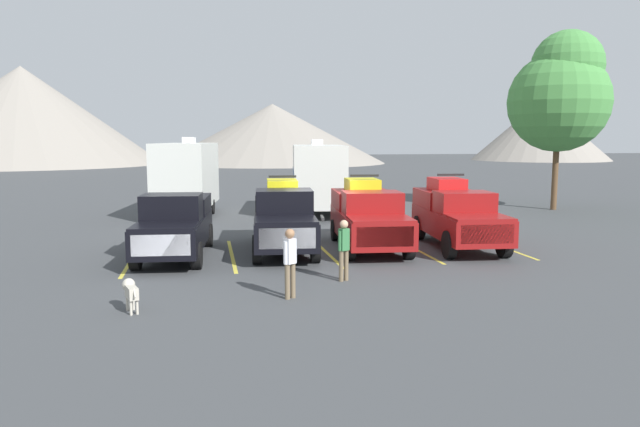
{
  "coord_description": "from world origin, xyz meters",
  "views": [
    {
      "loc": [
        -4.0,
        -19.44,
        3.87
      ],
      "look_at": [
        0.0,
        0.84,
        1.2
      ],
      "focal_mm": 32.61,
      "sensor_mm": 36.0,
      "label": 1
    }
  ],
  "objects_px": {
    "camper_trailer_b": "(318,175)",
    "person_b": "(344,246)",
    "pickup_truck_a": "(176,224)",
    "pickup_truck_b": "(284,216)",
    "pickup_truck_d": "(456,214)",
    "camper_trailer_a": "(187,175)",
    "pickup_truck_c": "(368,216)",
    "dog": "(130,290)",
    "person_a": "(290,259)"
  },
  "relations": [
    {
      "from": "pickup_truck_c",
      "to": "pickup_truck_a",
      "type": "bearing_deg",
      "value": -177.93
    },
    {
      "from": "pickup_truck_b",
      "to": "pickup_truck_d",
      "type": "bearing_deg",
      "value": -5.47
    },
    {
      "from": "person_a",
      "to": "dog",
      "type": "xyz_separation_m",
      "value": [
        -3.68,
        -0.34,
        -0.51
      ]
    },
    {
      "from": "person_b",
      "to": "dog",
      "type": "xyz_separation_m",
      "value": [
        -5.37,
        -1.81,
        -0.48
      ]
    },
    {
      "from": "pickup_truck_c",
      "to": "camper_trailer_b",
      "type": "bearing_deg",
      "value": 89.74
    },
    {
      "from": "pickup_truck_d",
      "to": "camper_trailer_a",
      "type": "distance_m",
      "value": 14.28
    },
    {
      "from": "camper_trailer_a",
      "to": "dog",
      "type": "relative_size",
      "value": 9.25
    },
    {
      "from": "pickup_truck_a",
      "to": "pickup_truck_b",
      "type": "xyz_separation_m",
      "value": [
        3.64,
        0.43,
        0.1
      ]
    },
    {
      "from": "camper_trailer_a",
      "to": "camper_trailer_b",
      "type": "relative_size",
      "value": 0.98
    },
    {
      "from": "pickup_truck_a",
      "to": "person_a",
      "type": "xyz_separation_m",
      "value": [
        2.97,
        -5.83,
        -0.1
      ]
    },
    {
      "from": "pickup_truck_a",
      "to": "dog",
      "type": "relative_size",
      "value": 6.86
    },
    {
      "from": "pickup_truck_d",
      "to": "person_a",
      "type": "distance_m",
      "value": 8.9
    },
    {
      "from": "pickup_truck_d",
      "to": "person_b",
      "type": "xyz_separation_m",
      "value": [
        -5.16,
        -4.2,
        -0.21
      ]
    },
    {
      "from": "pickup_truck_a",
      "to": "pickup_truck_b",
      "type": "height_order",
      "value": "pickup_truck_b"
    },
    {
      "from": "pickup_truck_a",
      "to": "dog",
      "type": "height_order",
      "value": "pickup_truck_a"
    },
    {
      "from": "camper_trailer_b",
      "to": "dog",
      "type": "bearing_deg",
      "value": -114.84
    },
    {
      "from": "camper_trailer_b",
      "to": "pickup_truck_c",
      "type": "bearing_deg",
      "value": -90.26
    },
    {
      "from": "pickup_truck_c",
      "to": "pickup_truck_d",
      "type": "xyz_separation_m",
      "value": [
        3.19,
        -0.4,
        0.02
      ]
    },
    {
      "from": "camper_trailer_a",
      "to": "person_a",
      "type": "distance_m",
      "value": 16.37
    },
    {
      "from": "camper_trailer_b",
      "to": "person_b",
      "type": "height_order",
      "value": "camper_trailer_b"
    },
    {
      "from": "pickup_truck_c",
      "to": "dog",
      "type": "bearing_deg",
      "value": -138.88
    },
    {
      "from": "person_a",
      "to": "person_b",
      "type": "bearing_deg",
      "value": 40.94
    },
    {
      "from": "pickup_truck_a",
      "to": "person_b",
      "type": "xyz_separation_m",
      "value": [
        4.66,
        -4.36,
        -0.12
      ]
    },
    {
      "from": "person_a",
      "to": "pickup_truck_b",
      "type": "bearing_deg",
      "value": 83.82
    },
    {
      "from": "pickup_truck_a",
      "to": "pickup_truck_d",
      "type": "relative_size",
      "value": 1.01
    },
    {
      "from": "pickup_truck_a",
      "to": "person_b",
      "type": "bearing_deg",
      "value": -43.14
    },
    {
      "from": "pickup_truck_d",
      "to": "camper_trailer_b",
      "type": "bearing_deg",
      "value": 107.53
    },
    {
      "from": "pickup_truck_d",
      "to": "dog",
      "type": "distance_m",
      "value": 12.15
    },
    {
      "from": "pickup_truck_d",
      "to": "camper_trailer_a",
      "type": "height_order",
      "value": "camper_trailer_a"
    },
    {
      "from": "person_b",
      "to": "pickup_truck_c",
      "type": "bearing_deg",
      "value": 66.74
    },
    {
      "from": "person_a",
      "to": "pickup_truck_d",
      "type": "bearing_deg",
      "value": 39.59
    },
    {
      "from": "camper_trailer_b",
      "to": "dog",
      "type": "distance_m",
      "value": 17.66
    },
    {
      "from": "camper_trailer_a",
      "to": "pickup_truck_d",
      "type": "bearing_deg",
      "value": -46.93
    },
    {
      "from": "pickup_truck_c",
      "to": "person_a",
      "type": "relative_size",
      "value": 3.29
    },
    {
      "from": "person_a",
      "to": "person_b",
      "type": "relative_size",
      "value": 1.02
    },
    {
      "from": "pickup_truck_b",
      "to": "camper_trailer_b",
      "type": "relative_size",
      "value": 0.78
    },
    {
      "from": "dog",
      "to": "person_b",
      "type": "bearing_deg",
      "value": 18.63
    },
    {
      "from": "pickup_truck_a",
      "to": "camper_trailer_b",
      "type": "distance_m",
      "value": 11.89
    },
    {
      "from": "pickup_truck_c",
      "to": "dog",
      "type": "distance_m",
      "value": 9.77
    },
    {
      "from": "pickup_truck_c",
      "to": "camper_trailer_b",
      "type": "xyz_separation_m",
      "value": [
        0.04,
        9.55,
        0.86
      ]
    },
    {
      "from": "pickup_truck_b",
      "to": "pickup_truck_d",
      "type": "distance_m",
      "value": 6.2
    },
    {
      "from": "pickup_truck_b",
      "to": "person_b",
      "type": "xyz_separation_m",
      "value": [
        1.01,
        -4.79,
        -0.22
      ]
    },
    {
      "from": "person_a",
      "to": "pickup_truck_c",
      "type": "bearing_deg",
      "value": 58.85
    },
    {
      "from": "pickup_truck_d",
      "to": "dog",
      "type": "xyz_separation_m",
      "value": [
        -10.53,
        -6.01,
        -0.69
      ]
    },
    {
      "from": "dog",
      "to": "pickup_truck_a",
      "type": "bearing_deg",
      "value": 83.42
    },
    {
      "from": "pickup_truck_a",
      "to": "pickup_truck_c",
      "type": "relative_size",
      "value": 0.99
    },
    {
      "from": "camper_trailer_a",
      "to": "person_a",
      "type": "bearing_deg",
      "value": -79.85
    },
    {
      "from": "camper_trailer_a",
      "to": "camper_trailer_b",
      "type": "bearing_deg",
      "value": -3.97
    },
    {
      "from": "pickup_truck_d",
      "to": "camper_trailer_b",
      "type": "height_order",
      "value": "camper_trailer_b"
    },
    {
      "from": "pickup_truck_c",
      "to": "camper_trailer_b",
      "type": "height_order",
      "value": "camper_trailer_b"
    }
  ]
}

